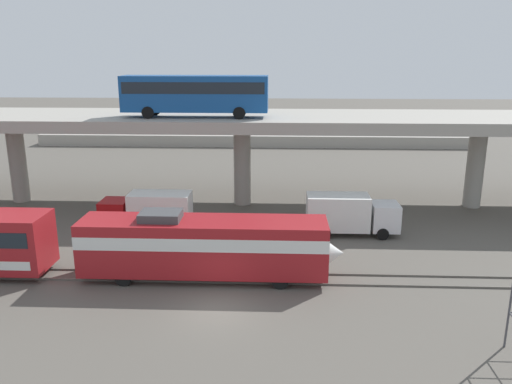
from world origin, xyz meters
TOP-DOWN VIEW (x-y plane):
  - ground_plane at (0.00, 0.00)m, footprint 260.00×260.00m
  - rail_strip_near at (0.00, 3.27)m, footprint 110.00×0.12m
  - rail_strip_far at (0.00, 4.73)m, footprint 110.00×0.12m
  - train_locomotive at (-0.48, 4.00)m, footprint 15.69×3.04m
  - highway_overpass at (0.00, 20.00)m, footprint 96.00×10.23m
  - transit_bus_on_overpass at (-3.73, 18.12)m, footprint 12.00×2.68m
  - service_truck_west at (-6.57, 12.21)m, footprint 6.80×2.46m
  - service_truck_east at (8.56, 12.21)m, footprint 6.80×2.46m
  - pier_parking_lot at (0.00, 55.00)m, footprint 63.62×13.65m
  - parked_car_0 at (-21.56, 56.75)m, footprint 4.64×1.89m
  - parked_car_1 at (17.35, 56.04)m, footprint 4.42×1.87m
  - parked_car_2 at (-3.16, 57.96)m, footprint 4.10×1.83m
  - parked_car_3 at (9.06, 56.15)m, footprint 4.05×1.87m
  - harbor_water at (0.00, 78.00)m, footprint 140.00×36.00m

SIDE VIEW (x-z plane):
  - ground_plane at x=0.00m, z-range 0.00..0.00m
  - harbor_water at x=0.00m, z-range 0.00..0.01m
  - rail_strip_near at x=0.00m, z-range 0.00..0.12m
  - rail_strip_far at x=0.00m, z-range 0.00..0.12m
  - pier_parking_lot at x=0.00m, z-range 0.00..1.65m
  - service_truck_west at x=-6.57m, z-range 0.12..3.16m
  - service_truck_east at x=8.56m, z-range 0.12..3.16m
  - train_locomotive at x=-0.48m, z-range 0.10..4.28m
  - parked_car_2 at x=-3.16m, z-range 1.67..3.17m
  - parked_car_3 at x=9.06m, z-range 1.67..3.17m
  - parked_car_1 at x=17.35m, z-range 1.67..3.17m
  - parked_car_0 at x=-21.56m, z-range 1.67..3.17m
  - highway_overpass at x=0.00m, z-range 3.21..11.23m
  - transit_bus_on_overpass at x=-3.73m, z-range 8.38..11.78m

